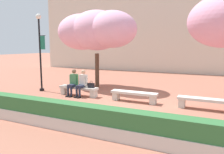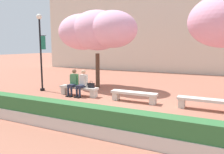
# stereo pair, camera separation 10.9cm
# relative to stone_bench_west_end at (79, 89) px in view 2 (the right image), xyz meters

# --- Properties ---
(ground_plane) EXTENTS (100.00, 100.00, 0.00)m
(ground_plane) POSITION_rel_stone_bench_west_end_xyz_m (2.86, 0.00, -0.31)
(ground_plane) COLOR #9E604C
(building_facade) EXTENTS (28.00, 4.00, 8.34)m
(building_facade) POSITION_rel_stone_bench_west_end_xyz_m (2.86, 12.99, 3.86)
(building_facade) COLOR beige
(building_facade) RESTS_ON ground
(stone_bench_west_end) EXTENTS (2.04, 0.44, 0.45)m
(stone_bench_west_end) POSITION_rel_stone_bench_west_end_xyz_m (0.00, 0.00, 0.00)
(stone_bench_west_end) COLOR beige
(stone_bench_west_end) RESTS_ON ground
(stone_bench_near_west) EXTENTS (2.04, 0.44, 0.45)m
(stone_bench_near_west) POSITION_rel_stone_bench_west_end_xyz_m (2.86, 0.00, 0.00)
(stone_bench_near_west) COLOR beige
(stone_bench_near_west) RESTS_ON ground
(stone_bench_center) EXTENTS (2.04, 0.44, 0.45)m
(stone_bench_center) POSITION_rel_stone_bench_west_end_xyz_m (5.71, 0.00, 0.00)
(stone_bench_center) COLOR beige
(stone_bench_center) RESTS_ON ground
(person_seated_left) EXTENTS (0.51, 0.68, 1.29)m
(person_seated_left) POSITION_rel_stone_bench_west_end_xyz_m (-0.27, -0.05, 0.39)
(person_seated_left) COLOR black
(person_seated_left) RESTS_ON ground
(person_seated_right) EXTENTS (0.51, 0.72, 1.29)m
(person_seated_right) POSITION_rel_stone_bench_west_end_xyz_m (0.26, -0.05, 0.39)
(person_seated_right) COLOR black
(person_seated_right) RESTS_ON ground
(handbag) EXTENTS (0.30, 0.15, 0.34)m
(handbag) POSITION_rel_stone_bench_west_end_xyz_m (0.72, 0.00, 0.27)
(handbag) COLOR black
(handbag) RESTS_ON stone_bench_west_end
(cherry_tree_main) EXTENTS (4.80, 2.98, 4.40)m
(cherry_tree_main) POSITION_rel_stone_bench_west_end_xyz_m (-0.23, 2.24, 2.95)
(cherry_tree_main) COLOR #513828
(cherry_tree_main) RESTS_ON ground
(lamp_post_with_banner) EXTENTS (0.54, 0.28, 4.06)m
(lamp_post_with_banner) POSITION_rel_stone_bench_west_end_xyz_m (-2.45, 0.14, 2.13)
(lamp_post_with_banner) COLOR black
(lamp_post_with_banner) RESTS_ON ground
(planter_hedge_foreground) EXTENTS (10.95, 0.50, 0.80)m
(planter_hedge_foreground) POSITION_rel_stone_bench_west_end_xyz_m (2.86, -3.78, 0.08)
(planter_hedge_foreground) COLOR beige
(planter_hedge_foreground) RESTS_ON ground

